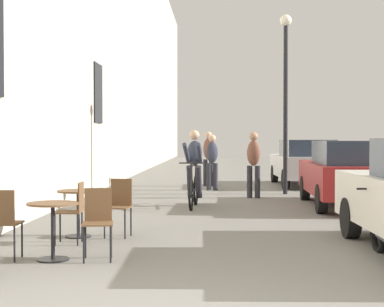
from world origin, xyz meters
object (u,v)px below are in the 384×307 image
Objects in this scene: pedestrian_near at (254,161)px; cafe_chair_mid_toward_street at (119,203)px; cafe_table_near at (53,219)px; cyclist_on_bicycle at (194,170)px; cafe_chair_mid_toward_wall at (74,208)px; cafe_chair_near_toward_street at (3,219)px; pedestrian_mid at (212,159)px; parked_car_third at (305,162)px; parked_car_second at (349,173)px; pedestrian_far at (208,155)px; street_lamp at (286,81)px; cafe_chair_near_toward_wall at (98,218)px; cafe_table_mid at (78,203)px.

cafe_chair_mid_toward_street is at bearing -111.95° from pedestrian_near.
pedestrian_near reaches higher than cafe_table_near.
cafe_chair_mid_toward_wall is at bearing -108.19° from cyclist_on_bicycle.
cafe_chair_near_toward_street is 0.51× the size of cyclist_on_bicycle.
parked_car_third is (2.97, 1.75, -0.15)m from pedestrian_mid.
cafe_chair_mid_toward_wall is at bearing -135.89° from parked_car_second.
cafe_chair_near_toward_street is 12.09m from pedestrian_far.
street_lamp is 1.16× the size of parked_car_third.
cafe_chair_mid_toward_wall is (-0.55, -0.67, 0.00)m from cafe_chair_mid_toward_street.
parked_car_second reaches higher than cafe_chair_mid_toward_street.
pedestrian_far is at bearing -175.95° from parked_car_third.
cafe_chair_mid_toward_wall is (-0.57, 1.10, 0.00)m from cafe_chair_near_toward_wall.
street_lamp is at bearing 66.57° from cafe_table_near.
cafe_chair_mid_toward_wall is at bearing -102.09° from pedestrian_mid.
parked_car_second reaches higher than cafe_table_near.
cafe_chair_mid_toward_street is at bearing 73.84° from cafe_table_near.
cafe_chair_near_toward_wall is 0.51× the size of pedestrian_far.
parked_car_second reaches higher than cafe_chair_near_toward_street.
cafe_chair_near_toward_street is 1.24× the size of cafe_table_mid.
street_lamp is at bearing 61.14° from cafe_table_mid.
parked_car_third is (4.99, 10.21, 0.25)m from cafe_table_mid.
cyclist_on_bicycle is 1.04× the size of pedestrian_near.
cafe_table_near is at bearing -106.16° from cafe_chair_mid_toward_street.
parked_car_third is (0.96, 2.90, -2.34)m from street_lamp.
pedestrian_far is (1.89, 9.99, 0.46)m from cafe_table_mid.
parked_car_third reaches higher than cafe_chair_near_toward_street.
cafe_table_near is 6.14m from cyclist_on_bicycle.
parked_car_third reaches higher than parked_car_second.
cyclist_on_bicycle is at bearing -178.57° from parked_car_second.
cyclist_on_bicycle reaches higher than cafe_table_near.
cafe_chair_near_toward_wall is at bearing -107.24° from pedestrian_near.
cafe_table_near is at bearing -110.64° from pedestrian_near.
cafe_chair_mid_toward_wall is at bearing -99.72° from pedestrian_far.
pedestrian_far reaches higher than pedestrian_mid.
cafe_chair_near_toward_street reaches higher than cafe_table_mid.
parked_car_second is (4.45, 4.17, 0.25)m from cafe_chair_mid_toward_street.
cafe_chair_mid_toward_street is (0.53, 1.84, -0.00)m from cafe_table_near.
cyclist_on_bicycle is 0.36× the size of street_lamp.
pedestrian_mid is at bearing 79.35° from cafe_table_near.
cafe_chair_mid_toward_street is at bearing -113.27° from parked_car_third.
cafe_table_near is 12.94m from parked_car_third.
cafe_table_near is 1.00× the size of cafe_table_mid.
cafe_table_near is 0.81× the size of cafe_chair_mid_toward_street.
cafe_chair_near_toward_wall is 0.54× the size of pedestrian_mid.
cafe_chair_mid_toward_street is 10.01m from pedestrian_far.
cafe_chair_mid_toward_street is at bearing 59.45° from cafe_chair_near_toward_street.
cafe_table_mid is 0.41× the size of cyclist_on_bicycle.
cafe_chair_near_toward_street is 10.62m from pedestrian_mid.
parked_car_third reaches higher than cafe_chair_mid_toward_street.
cafe_chair_near_toward_street is at bearing -101.44° from pedestrian_far.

